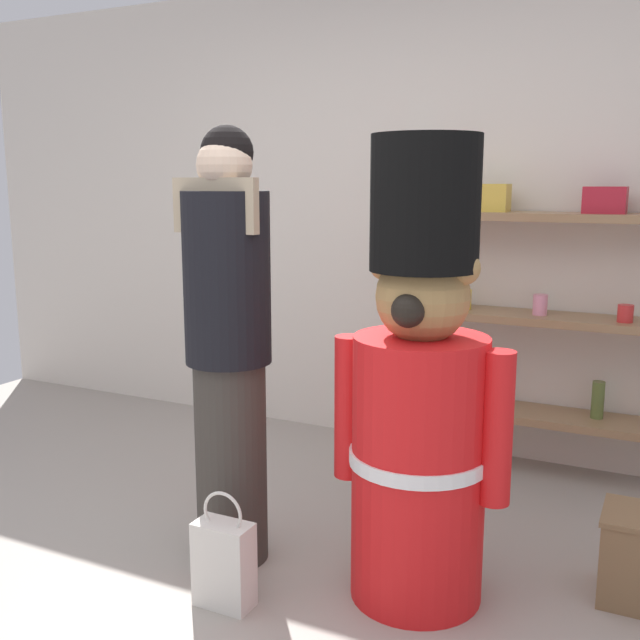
{
  "coord_description": "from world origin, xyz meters",
  "views": [
    {
      "loc": [
        1.29,
        -1.79,
        1.49
      ],
      "look_at": [
        0.14,
        0.56,
        1.0
      ],
      "focal_mm": 41.29,
      "sensor_mm": 36.0,
      "label": 1
    }
  ],
  "objects": [
    {
      "name": "back_wall",
      "position": [
        0.0,
        2.2,
        1.3
      ],
      "size": [
        6.4,
        0.12,
        2.6
      ],
      "primitive_type": "cube",
      "color": "silver",
      "rests_on": "ground_plane"
    },
    {
      "name": "merchandise_shelf",
      "position": [
        0.68,
        1.98,
        0.88
      ],
      "size": [
        1.25,
        0.35,
        1.7
      ],
      "color": "#93704C",
      "rests_on": "ground_plane"
    },
    {
      "name": "teddy_bear_guard",
      "position": [
        0.52,
        0.59,
        0.73
      ],
      "size": [
        0.65,
        0.49,
        1.65
      ],
      "color": "red",
      "rests_on": "ground_plane"
    },
    {
      "name": "person_shopper",
      "position": [
        -0.23,
        0.53,
        0.88
      ],
      "size": [
        0.35,
        0.33,
        1.7
      ],
      "color": "#38332D",
      "rests_on": "ground_plane"
    },
    {
      "name": "shopping_bag",
      "position": [
        -0.07,
        0.22,
        0.16
      ],
      "size": [
        0.21,
        0.11,
        0.43
      ],
      "color": "silver",
      "rests_on": "ground_plane"
    }
  ]
}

